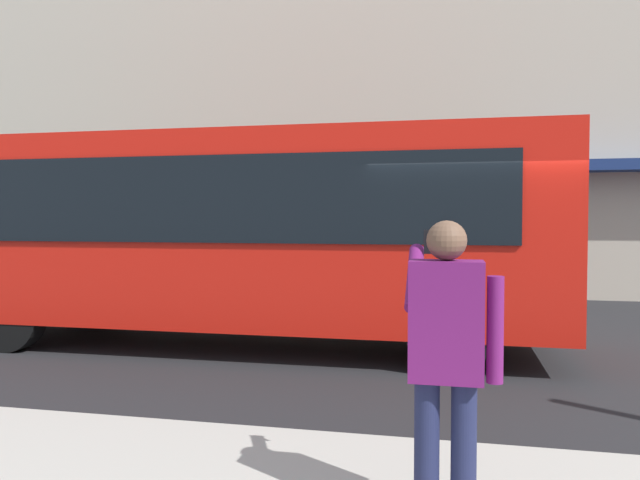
{
  "coord_description": "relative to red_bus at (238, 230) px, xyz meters",
  "views": [
    {
      "loc": [
        0.29,
        8.2,
        1.86
      ],
      "look_at": [
        2.13,
        -0.4,
        1.54
      ],
      "focal_mm": 34.0,
      "sensor_mm": 36.0,
      "label": 1
    }
  ],
  "objects": [
    {
      "name": "pedestrian_photographer",
      "position": [
        -3.01,
        5.02,
        -0.54
      ],
      "size": [
        0.53,
        0.52,
        1.7
      ],
      "color": "#1E2347",
      "rests_on": "sidewalk_curb"
    },
    {
      "name": "red_bus",
      "position": [
        0.0,
        0.0,
        0.0
      ],
      "size": [
        9.05,
        2.54,
        3.08
      ],
      "color": "red",
      "rests_on": "ground_plane"
    },
    {
      "name": "ground_plane",
      "position": [
        -3.31,
        0.2,
        -1.68
      ],
      "size": [
        60.0,
        60.0,
        0.0
      ],
      "primitive_type": "plane",
      "color": "#232326"
    },
    {
      "name": "building_facade_far",
      "position": [
        -3.33,
        -6.6,
        4.3
      ],
      "size": [
        28.0,
        1.55,
        12.0
      ],
      "color": "beige",
      "rests_on": "ground_plane"
    }
  ]
}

